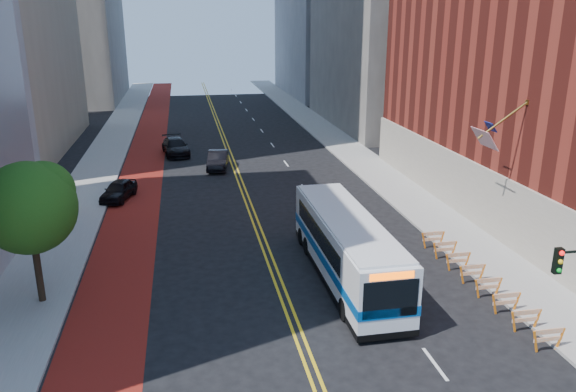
# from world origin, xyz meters

# --- Properties ---
(ground) EXTENTS (160.00, 160.00, 0.00)m
(ground) POSITION_xyz_m (0.00, 0.00, 0.00)
(ground) COLOR black
(ground) RESTS_ON ground
(sidewalk_left) EXTENTS (4.00, 140.00, 0.15)m
(sidewalk_left) POSITION_xyz_m (-12.00, 30.00, 0.07)
(sidewalk_left) COLOR gray
(sidewalk_left) RESTS_ON ground
(sidewalk_right) EXTENTS (4.00, 140.00, 0.15)m
(sidewalk_right) POSITION_xyz_m (12.00, 30.00, 0.07)
(sidewalk_right) COLOR gray
(sidewalk_right) RESTS_ON ground
(bus_lane_paint) EXTENTS (3.60, 140.00, 0.01)m
(bus_lane_paint) POSITION_xyz_m (-8.10, 30.00, 0.00)
(bus_lane_paint) COLOR maroon
(bus_lane_paint) RESTS_ON ground
(center_line_inner) EXTENTS (0.14, 140.00, 0.01)m
(center_line_inner) POSITION_xyz_m (-0.18, 30.00, 0.00)
(center_line_inner) COLOR gold
(center_line_inner) RESTS_ON ground
(center_line_outer) EXTENTS (0.14, 140.00, 0.01)m
(center_line_outer) POSITION_xyz_m (0.18, 30.00, 0.00)
(center_line_outer) COLOR gold
(center_line_outer) RESTS_ON ground
(lane_dashes) EXTENTS (0.14, 98.20, 0.01)m
(lane_dashes) POSITION_xyz_m (4.80, 38.00, 0.01)
(lane_dashes) COLOR silver
(lane_dashes) RESTS_ON ground
(construction_barriers) EXTENTS (1.42, 10.91, 1.00)m
(construction_barriers) POSITION_xyz_m (9.60, 3.42, 0.68)
(construction_barriers) COLOR orange
(construction_barriers) RESTS_ON ground
(street_tree) EXTENTS (4.20, 4.20, 6.70)m
(street_tree) POSITION_xyz_m (-11.24, 6.04, 4.91)
(street_tree) COLOR black
(street_tree) RESTS_ON sidewalk_left
(transit_bus) EXTENTS (2.78, 12.36, 3.39)m
(transit_bus) POSITION_xyz_m (3.46, 5.97, 1.77)
(transit_bus) COLOR silver
(transit_bus) RESTS_ON ground
(car_a) EXTENTS (2.78, 4.48, 1.42)m
(car_a) POSITION_xyz_m (-9.30, 21.75, 0.71)
(car_a) COLOR black
(car_a) RESTS_ON ground
(car_b) EXTENTS (2.30, 4.95, 1.57)m
(car_b) POSITION_xyz_m (-1.50, 29.33, 0.79)
(car_b) COLOR black
(car_b) RESTS_ON ground
(car_c) EXTENTS (3.02, 5.78, 1.60)m
(car_c) POSITION_xyz_m (-5.21, 35.47, 0.80)
(car_c) COLOR black
(car_c) RESTS_ON ground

